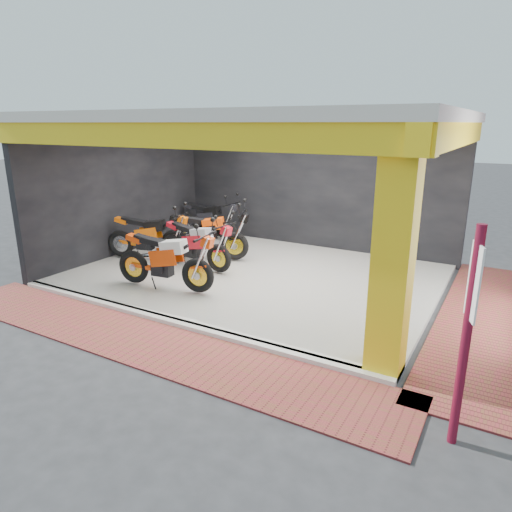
{
  "coord_description": "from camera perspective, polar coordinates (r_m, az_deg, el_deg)",
  "views": [
    {
      "loc": [
        5.09,
        -6.79,
        3.49
      ],
      "look_at": [
        0.66,
        0.88,
        0.9
      ],
      "focal_mm": 32.0,
      "sensor_mm": 36.0,
      "label": 1
    }
  ],
  "objects": [
    {
      "name": "moto_hero",
      "position": [
        9.3,
        -7.37,
        -0.37
      ],
      "size": [
        2.53,
        1.23,
        1.49
      ],
      "primitive_type": null,
      "rotation": [
        0.0,
        0.0,
        0.14
      ],
      "color": "#E03E09",
      "rests_on": "showroom_floor"
    },
    {
      "name": "paver_right",
      "position": [
        9.46,
        26.2,
        -7.03
      ],
      "size": [
        1.4,
        7.0,
        0.03
      ],
      "primitive_type": "cube",
      "color": "maroon",
      "rests_on": "ground"
    },
    {
      "name": "moto_row_b",
      "position": [
        11.59,
        -10.19,
        2.69
      ],
      "size": [
        2.49,
        1.47,
        1.43
      ],
      "primitive_type": null,
      "rotation": [
        0.0,
        0.0,
        0.28
      ],
      "color": "#EB6009",
      "rests_on": "showroom_floor"
    },
    {
      "name": "back_wall",
      "position": [
        13.05,
        6.83,
        8.52
      ],
      "size": [
        8.2,
        0.2,
        3.5
      ],
      "primitive_type": "cube",
      "color": "black",
      "rests_on": "ground"
    },
    {
      "name": "moto_row_c",
      "position": [
        11.49,
        -2.72,
        2.97
      ],
      "size": [
        2.6,
        1.68,
        1.49
      ],
      "primitive_type": null,
      "rotation": [
        0.0,
        0.0,
        0.35
      ],
      "color": "black",
      "rests_on": "showroom_floor"
    },
    {
      "name": "moto_row_d",
      "position": [
        13.44,
        -3.72,
        4.66
      ],
      "size": [
        2.25,
        0.85,
        1.37
      ],
      "primitive_type": null,
      "rotation": [
        0.0,
        0.0,
        -0.01
      ],
      "color": "black",
      "rests_on": "showroom_floor"
    },
    {
      "name": "header_beam_right",
      "position": [
        8.86,
        23.64,
        13.76
      ],
      "size": [
        0.3,
        6.4,
        0.4
      ],
      "primitive_type": "cube",
      "color": "yellow",
      "rests_on": "corner_column"
    },
    {
      "name": "header_beam_front",
      "position": [
        7.71,
        -11.69,
        14.57
      ],
      "size": [
        8.4,
        0.3,
        0.4
      ],
      "primitive_type": "cube",
      "color": "yellow",
      "rests_on": "corner_column"
    },
    {
      "name": "corner_column",
      "position": [
        6.43,
        16.82,
        -0.12
      ],
      "size": [
        0.5,
        0.5,
        3.5
      ],
      "primitive_type": "cube",
      "color": "yellow",
      "rests_on": "ground"
    },
    {
      "name": "paver_front",
      "position": [
        7.93,
        -14.19,
        -10.22
      ],
      "size": [
        9.0,
        1.4,
        0.03
      ],
      "primitive_type": "cube",
      "color": "maroon",
      "rests_on": "ground"
    },
    {
      "name": "showroom_ceiling",
      "position": [
        10.16,
        -0.08,
        16.92
      ],
      "size": [
        8.4,
        6.4,
        0.2
      ],
      "primitive_type": "cube",
      "color": "beige",
      "rests_on": "corner_column"
    },
    {
      "name": "showroom_floor",
      "position": [
        10.72,
        -0.07,
        -2.41
      ],
      "size": [
        8.0,
        6.0,
        0.1
      ],
      "primitive_type": "cube",
      "color": "white",
      "rests_on": "ground"
    },
    {
      "name": "ground",
      "position": [
        9.18,
        -6.38,
        -6.16
      ],
      "size": [
        80.0,
        80.0,
        0.0
      ],
      "primitive_type": "plane",
      "color": "#2D2D30",
      "rests_on": "ground"
    },
    {
      "name": "signpost",
      "position": [
        5.36,
        24.88,
        -8.42
      ],
      "size": [
        0.15,
        0.34,
        2.53
      ],
      "rotation": [
        0.0,
        0.0,
        0.37
      ],
      "color": "maroon",
      "rests_on": "ground"
    },
    {
      "name": "floor_kerb",
      "position": [
        8.43,
        -10.52,
        -8.08
      ],
      "size": [
        8.0,
        0.2,
        0.1
      ],
      "primitive_type": "cube",
      "color": "white",
      "rests_on": "ground"
    },
    {
      "name": "left_wall",
      "position": [
        12.84,
        -16.28,
        7.86
      ],
      "size": [
        0.2,
        6.2,
        3.5
      ],
      "primitive_type": "cube",
      "color": "black",
      "rests_on": "ground"
    },
    {
      "name": "moto_row_a",
      "position": [
        10.54,
        -4.71,
        1.45
      ],
      "size": [
        2.34,
        0.99,
        1.4
      ],
      "primitive_type": null,
      "rotation": [
        0.0,
        0.0,
        -0.07
      ],
      "color": "red",
      "rests_on": "showroom_floor"
    }
  ]
}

